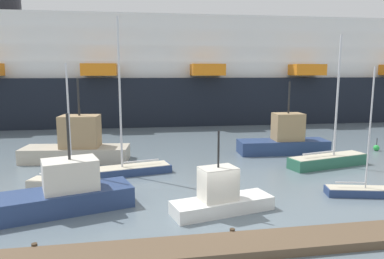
{
  "coord_description": "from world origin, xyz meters",
  "views": [
    {
      "loc": [
        -4.41,
        -17.57,
        7.59
      ],
      "look_at": [
        0.0,
        8.46,
        3.33
      ],
      "focal_mm": 33.53,
      "sensor_mm": 36.0,
      "label": 1
    }
  ],
  "objects_px": {
    "sailboat_1": "(67,183)",
    "fishing_boat_3": "(284,140)",
    "sailboat_0": "(328,159)",
    "sailboat_3": "(129,167)",
    "sailboat_2": "(360,190)",
    "fishing_boat_1": "(221,197)",
    "cruise_ship": "(151,76)",
    "fishing_boat_2": "(67,192)",
    "channel_buoy_0": "(376,148)",
    "fishing_boat_0": "(78,145)"
  },
  "relations": [
    {
      "from": "sailboat_0",
      "to": "cruise_ship",
      "type": "relative_size",
      "value": 0.08
    },
    {
      "from": "sailboat_2",
      "to": "fishing_boat_0",
      "type": "xyz_separation_m",
      "value": [
        -18.46,
        11.97,
        0.99
      ]
    },
    {
      "from": "fishing_boat_0",
      "to": "fishing_boat_3",
      "type": "height_order",
      "value": "fishing_boat_0"
    },
    {
      "from": "fishing_boat_3",
      "to": "channel_buoy_0",
      "type": "relative_size",
      "value": 6.72
    },
    {
      "from": "cruise_ship",
      "to": "sailboat_0",
      "type": "bearing_deg",
      "value": -67.14
    },
    {
      "from": "fishing_boat_2",
      "to": "cruise_ship",
      "type": "xyz_separation_m",
      "value": [
        6.85,
        37.76,
        5.96
      ]
    },
    {
      "from": "sailboat_1",
      "to": "fishing_boat_3",
      "type": "height_order",
      "value": "sailboat_1"
    },
    {
      "from": "sailboat_1",
      "to": "fishing_boat_3",
      "type": "bearing_deg",
      "value": 41.69
    },
    {
      "from": "sailboat_2",
      "to": "sailboat_1",
      "type": "bearing_deg",
      "value": -179.7
    },
    {
      "from": "sailboat_0",
      "to": "fishing_boat_2",
      "type": "relative_size",
      "value": 1.36
    },
    {
      "from": "fishing_boat_0",
      "to": "fishing_boat_1",
      "type": "distance_m",
      "value": 16.08
    },
    {
      "from": "fishing_boat_2",
      "to": "fishing_boat_3",
      "type": "relative_size",
      "value": 0.9
    },
    {
      "from": "fishing_boat_3",
      "to": "fishing_boat_0",
      "type": "bearing_deg",
      "value": -177.19
    },
    {
      "from": "sailboat_0",
      "to": "fishing_boat_1",
      "type": "distance_m",
      "value": 13.51
    },
    {
      "from": "sailboat_2",
      "to": "sailboat_3",
      "type": "height_order",
      "value": "sailboat_3"
    },
    {
      "from": "sailboat_1",
      "to": "fishing_boat_1",
      "type": "height_order",
      "value": "sailboat_1"
    },
    {
      "from": "sailboat_2",
      "to": "fishing_boat_0",
      "type": "bearing_deg",
      "value": 160.44
    },
    {
      "from": "sailboat_1",
      "to": "fishing_boat_1",
      "type": "relative_size",
      "value": 1.37
    },
    {
      "from": "fishing_boat_3",
      "to": "fishing_boat_2",
      "type": "bearing_deg",
      "value": -144.47
    },
    {
      "from": "sailboat_0",
      "to": "sailboat_1",
      "type": "relative_size",
      "value": 1.29
    },
    {
      "from": "sailboat_1",
      "to": "sailboat_2",
      "type": "distance_m",
      "value": 18.59
    },
    {
      "from": "sailboat_0",
      "to": "fishing_boat_2",
      "type": "distance_m",
      "value": 20.25
    },
    {
      "from": "sailboat_3",
      "to": "channel_buoy_0",
      "type": "distance_m",
      "value": 24.08
    },
    {
      "from": "fishing_boat_0",
      "to": "fishing_boat_3",
      "type": "relative_size",
      "value": 1.08
    },
    {
      "from": "fishing_boat_0",
      "to": "fishing_boat_2",
      "type": "height_order",
      "value": "fishing_boat_0"
    },
    {
      "from": "fishing_boat_0",
      "to": "cruise_ship",
      "type": "relative_size",
      "value": 0.07
    },
    {
      "from": "fishing_boat_1",
      "to": "fishing_boat_3",
      "type": "height_order",
      "value": "fishing_boat_3"
    },
    {
      "from": "channel_buoy_0",
      "to": "fishing_boat_1",
      "type": "bearing_deg",
      "value": -146.32
    },
    {
      "from": "cruise_ship",
      "to": "fishing_boat_0",
      "type": "bearing_deg",
      "value": -105.17
    },
    {
      "from": "sailboat_3",
      "to": "fishing_boat_1",
      "type": "height_order",
      "value": "sailboat_3"
    },
    {
      "from": "fishing_boat_3",
      "to": "sailboat_1",
      "type": "bearing_deg",
      "value": -154.28
    },
    {
      "from": "sailboat_2",
      "to": "sailboat_3",
      "type": "xyz_separation_m",
      "value": [
        -14.14,
        7.18,
        0.14
      ]
    },
    {
      "from": "sailboat_1",
      "to": "fishing_boat_2",
      "type": "distance_m",
      "value": 3.73
    },
    {
      "from": "sailboat_1",
      "to": "fishing_boat_2",
      "type": "xyz_separation_m",
      "value": [
        0.63,
        -3.63,
        0.58
      ]
    },
    {
      "from": "sailboat_0",
      "to": "fishing_boat_0",
      "type": "height_order",
      "value": "sailboat_0"
    },
    {
      "from": "channel_buoy_0",
      "to": "sailboat_0",
      "type": "bearing_deg",
      "value": -149.47
    },
    {
      "from": "fishing_boat_1",
      "to": "cruise_ship",
      "type": "bearing_deg",
      "value": -101.14
    },
    {
      "from": "sailboat_2",
      "to": "fishing_boat_3",
      "type": "relative_size",
      "value": 0.93
    },
    {
      "from": "fishing_boat_0",
      "to": "channel_buoy_0",
      "type": "bearing_deg",
      "value": 5.8
    },
    {
      "from": "fishing_boat_1",
      "to": "channel_buoy_0",
      "type": "xyz_separation_m",
      "value": [
        18.72,
        12.48,
        -0.58
      ]
    },
    {
      "from": "sailboat_1",
      "to": "fishing_boat_1",
      "type": "distance_m",
      "value": 10.44
    },
    {
      "from": "sailboat_0",
      "to": "sailboat_2",
      "type": "relative_size",
      "value": 1.32
    },
    {
      "from": "fishing_boat_2",
      "to": "fishing_boat_3",
      "type": "height_order",
      "value": "fishing_boat_3"
    },
    {
      "from": "sailboat_0",
      "to": "fishing_boat_3",
      "type": "xyz_separation_m",
      "value": [
        -1.52,
        5.13,
        0.67
      ]
    },
    {
      "from": "sailboat_0",
      "to": "sailboat_3",
      "type": "relative_size",
      "value": 0.91
    },
    {
      "from": "fishing_boat_2",
      "to": "sailboat_2",
      "type": "bearing_deg",
      "value": -18.48
    },
    {
      "from": "sailboat_2",
      "to": "cruise_ship",
      "type": "distance_m",
      "value": 40.34
    },
    {
      "from": "fishing_boat_1",
      "to": "fishing_boat_3",
      "type": "distance_m",
      "value": 16.09
    },
    {
      "from": "sailboat_2",
      "to": "channel_buoy_0",
      "type": "bearing_deg",
      "value": 63.26
    },
    {
      "from": "sailboat_2",
      "to": "fishing_boat_1",
      "type": "xyz_separation_m",
      "value": [
        -9.15,
        -1.13,
        0.5
      ]
    }
  ]
}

